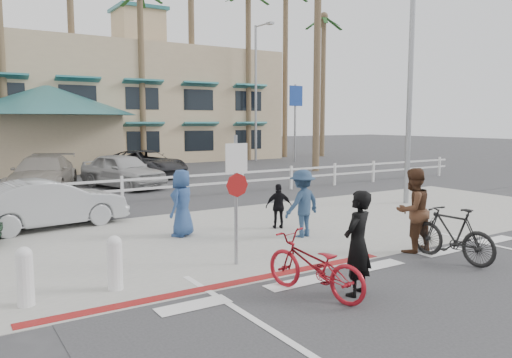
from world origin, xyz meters
TOP-DOWN VIEW (x-y plane):
  - ground at (0.00, 0.00)m, footprint 140.00×140.00m
  - bike_path at (0.00, -2.00)m, footprint 12.00×16.00m
  - sidewalk_plaza at (0.00, 4.50)m, footprint 22.00×7.00m
  - cross_street at (0.00, 8.50)m, footprint 40.00×5.00m
  - parking_lot at (0.00, 18.00)m, footprint 50.00×16.00m
  - curb_red at (-3.00, 1.20)m, footprint 7.00×0.25m
  - rail_fence at (0.50, 10.50)m, footprint 29.40×0.16m
  - building at (2.00, 31.00)m, footprint 28.00×16.00m
  - sign_post at (-2.30, 2.20)m, footprint 0.50×0.10m
  - bollard_0 at (-4.80, 2.00)m, footprint 0.26×0.26m
  - bollard_1 at (-6.20, 2.00)m, footprint 0.26×0.26m
  - streetlight_0 at (6.50, 5.50)m, footprint 0.60×2.00m
  - streetlight_1 at (12.00, 24.00)m, footprint 0.60×2.00m
  - info_sign at (14.00, 22.00)m, footprint 1.20×0.16m
  - palm_3 at (-4.00, 25.00)m, footprint 4.00×4.00m
  - palm_4 at (0.00, 26.00)m, footprint 4.00×4.00m
  - palm_5 at (4.00, 25.00)m, footprint 4.00×4.00m
  - palm_6 at (8.00, 26.00)m, footprint 4.00×4.00m
  - palm_7 at (12.00, 25.00)m, footprint 4.00×4.00m
  - palm_8 at (16.00, 26.00)m, footprint 4.00×4.00m
  - palm_9 at (19.00, 25.00)m, footprint 4.00×4.00m
  - palm_11 at (11.00, 16.00)m, footprint 4.00×4.00m
  - bike_red at (-2.12, -0.04)m, footprint 1.13×2.06m
  - rider_red at (-1.50, -0.39)m, footprint 0.75×0.62m
  - bike_black at (1.59, 0.05)m, footprint 0.65×1.91m
  - rider_black at (1.47, 0.99)m, footprint 0.92×0.73m
  - pedestrian_a at (0.30, 3.42)m, footprint 1.18×0.81m
  - pedestrian_child at (0.36, 4.51)m, footprint 0.77×0.56m
  - pedestrian_b at (-2.18, 5.08)m, footprint 0.98×0.93m
  - car_white_sedan at (-4.79, 7.91)m, footprint 4.15×1.93m
  - lot_car_1 at (-3.78, 15.03)m, footprint 3.79×5.55m
  - lot_car_2 at (-0.60, 14.81)m, footprint 3.06×4.73m
  - lot_car_5 at (1.71, 18.41)m, footprint 3.75×5.42m

SIDE VIEW (x-z plane):
  - ground at x=0.00m, z-range 0.00..0.00m
  - parking_lot at x=0.00m, z-range 0.00..0.01m
  - bike_path at x=0.00m, z-range 0.00..0.01m
  - cross_street at x=0.00m, z-range 0.00..0.01m
  - sidewalk_plaza at x=0.00m, z-range 0.00..0.01m
  - curb_red at x=-3.00m, z-range 0.00..0.02m
  - bollard_0 at x=-4.80m, z-range 0.00..0.95m
  - bollard_1 at x=-6.20m, z-range 0.00..0.95m
  - rail_fence at x=0.50m, z-range 0.00..1.00m
  - bike_red at x=-2.12m, z-range 0.00..1.03m
  - bike_black at x=1.59m, z-range 0.00..1.13m
  - pedestrian_child at x=0.36m, z-range 0.00..1.21m
  - car_white_sedan at x=-4.79m, z-range 0.00..1.32m
  - lot_car_5 at x=1.71m, z-range 0.00..1.37m
  - lot_car_1 at x=-3.78m, z-range 0.00..1.49m
  - lot_car_2 at x=-0.60m, z-range 0.00..1.50m
  - pedestrian_b at x=-2.18m, z-range 0.00..1.68m
  - pedestrian_a at x=0.30m, z-range 0.00..1.69m
  - rider_red at x=-1.50m, z-range 0.00..1.75m
  - rider_black at x=1.47m, z-range 0.00..1.86m
  - sign_post at x=-2.30m, z-range 0.00..2.90m
  - info_sign at x=14.00m, z-range 0.00..5.60m
  - streetlight_0 at x=6.50m, z-range 0.00..9.00m
  - streetlight_1 at x=12.00m, z-range 0.00..9.50m
  - building at x=2.00m, z-range 0.00..11.30m
  - palm_5 at x=4.00m, z-range 0.00..13.00m
  - palm_9 at x=19.00m, z-range 0.00..13.00m
  - palm_3 at x=-4.00m, z-range 0.00..14.00m
  - palm_7 at x=12.00m, z-range 0.00..14.00m
  - palm_11 at x=11.00m, z-range 0.00..14.00m
  - palm_4 at x=0.00m, z-range 0.00..15.00m
  - palm_8 at x=16.00m, z-range 0.00..15.00m
  - palm_6 at x=8.00m, z-range 0.00..17.00m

